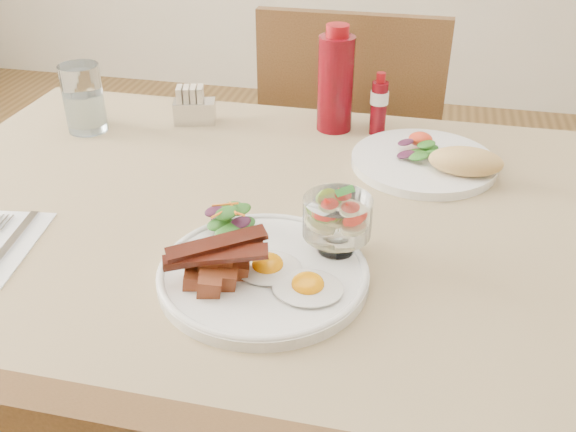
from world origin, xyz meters
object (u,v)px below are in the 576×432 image
main_plate (263,275)px  hot_sauce_bottle (379,105)px  second_plate (433,160)px  water_glass (84,102)px  table (298,265)px  ketchup_bottle (336,82)px  sugar_caddy (193,108)px  fruit_cup (337,217)px  chair_far (351,162)px

main_plate → hot_sauce_bottle: hot_sauce_bottle is taller
second_plate → hot_sauce_bottle: hot_sauce_bottle is taller
hot_sauce_bottle → water_glass: size_ratio=0.93×
table → ketchup_bottle: bearing=90.4°
sugar_caddy → hot_sauce_bottle: bearing=-10.5°
main_plate → second_plate: size_ratio=1.07×
main_plate → water_glass: water_glass is taller
second_plate → water_glass: size_ratio=1.99×
main_plate → sugar_caddy: sugar_caddy is taller
fruit_cup → second_plate: size_ratio=0.36×
table → hot_sauce_bottle: hot_sauce_bottle is taller
fruit_cup → water_glass: size_ratio=0.72×
chair_far → hot_sauce_bottle: chair_far is taller
chair_far → fruit_cup: size_ratio=9.85×
chair_far → ketchup_bottle: 0.45m
fruit_cup → hot_sauce_bottle: 0.44m
main_plate → ketchup_bottle: (0.01, 0.51, 0.09)m
table → fruit_cup: size_ratio=14.09×
second_plate → water_glass: bearing=178.0°
second_plate → chair_far: bearing=113.4°
second_plate → ketchup_bottle: 0.25m
fruit_cup → sugar_caddy: 0.55m
main_plate → sugar_caddy: (-0.27, 0.48, 0.02)m
main_plate → second_plate: 0.43m
fruit_cup → second_plate: fruit_cup is taller
main_plate → fruit_cup: (0.09, 0.07, 0.06)m
second_plate → hot_sauce_bottle: (-0.11, 0.13, 0.04)m
second_plate → ketchup_bottle: (-0.20, 0.14, 0.08)m
table → ketchup_bottle: (-0.00, 0.35, 0.18)m
table → sugar_caddy: bearing=131.7°
chair_far → ketchup_bottle: (-0.00, -0.31, 0.32)m
chair_far → water_glass: 0.70m
second_plate → water_glass: (-0.67, 0.02, 0.04)m
table → water_glass: bearing=153.6°
hot_sauce_bottle → water_glass: water_glass is taller
second_plate → hot_sauce_bottle: bearing=130.1°
hot_sauce_bottle → water_glass: (-0.56, -0.11, -0.00)m
main_plate → fruit_cup: size_ratio=2.97×
main_plate → water_glass: (-0.46, 0.40, 0.05)m
chair_far → fruit_cup: 0.82m
second_plate → main_plate: bearing=-119.2°
main_plate → hot_sauce_bottle: bearing=79.1°
sugar_caddy → water_glass: water_glass is taller
water_glass → table: bearing=-26.4°
ketchup_bottle → fruit_cup: bearing=-80.5°
second_plate → sugar_caddy: 0.49m
table → ketchup_bottle: ketchup_bottle is taller
water_glass → chair_far: bearing=42.0°
table → chair_far: chair_far is taller
chair_far → water_glass: bearing=-138.0°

